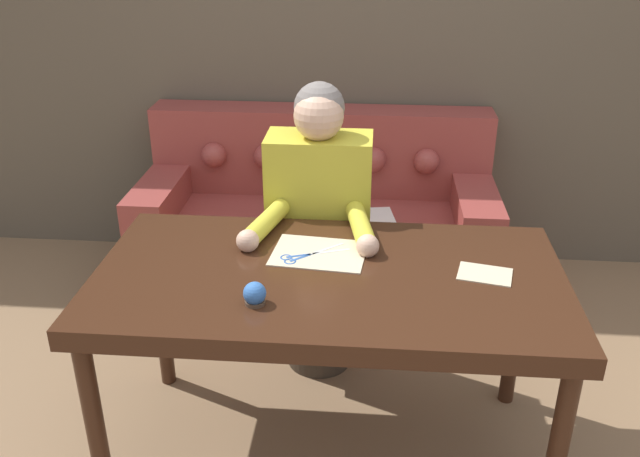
# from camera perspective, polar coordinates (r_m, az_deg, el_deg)

# --- Properties ---
(wall_back) EXTENTS (8.00, 0.06, 2.60)m
(wall_back) POSITION_cam_1_polar(r_m,az_deg,el_deg) (3.62, 4.94, 16.83)
(wall_back) COLOR brown
(wall_back) RESTS_ON ground_plane
(dining_table) EXTENTS (1.54, 0.81, 0.76)m
(dining_table) POSITION_cam_1_polar(r_m,az_deg,el_deg) (2.26, 0.75, -5.35)
(dining_table) COLOR #381E11
(dining_table) RESTS_ON ground_plane
(couch) EXTENTS (1.78, 0.77, 0.89)m
(couch) POSITION_cam_1_polar(r_m,az_deg,el_deg) (3.55, -0.22, 0.15)
(couch) COLOR brown
(couch) RESTS_ON ground_plane
(person) EXTENTS (0.50, 0.59, 1.25)m
(person) POSITION_cam_1_polar(r_m,az_deg,el_deg) (2.76, -0.09, -0.52)
(person) COLOR #33281E
(person) RESTS_ON ground_plane
(pattern_paper_main) EXTENTS (0.34, 0.27, 0.00)m
(pattern_paper_main) POSITION_cam_1_polar(r_m,az_deg,el_deg) (2.34, -0.08, -2.08)
(pattern_paper_main) COLOR beige
(pattern_paper_main) RESTS_ON dining_table
(pattern_paper_offcut) EXTENTS (0.19, 0.16, 0.00)m
(pattern_paper_offcut) POSITION_cam_1_polar(r_m,az_deg,el_deg) (2.27, 13.71, -3.75)
(pattern_paper_offcut) COLOR beige
(pattern_paper_offcut) RESTS_ON dining_table
(scissors) EXTENTS (0.24, 0.18, 0.01)m
(scissors) POSITION_cam_1_polar(r_m,az_deg,el_deg) (2.31, -1.39, -2.35)
(scissors) COLOR silver
(scissors) RESTS_ON dining_table
(pin_cushion) EXTENTS (0.07, 0.07, 0.07)m
(pin_cushion) POSITION_cam_1_polar(r_m,az_deg,el_deg) (2.05, -5.52, -5.54)
(pin_cushion) COLOR #4C3828
(pin_cushion) RESTS_ON dining_table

